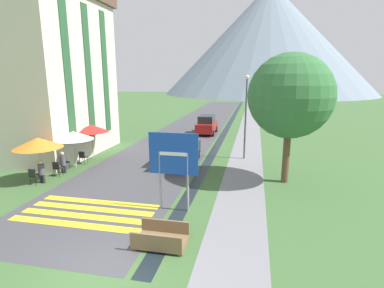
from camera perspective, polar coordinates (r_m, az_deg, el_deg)
The scene contains 22 objects.
ground_plane at distance 27.56m, azimuth 3.15°, elevation 1.25°, with size 160.00×160.00×0.00m, color #3D6033.
road at distance 37.69m, azimuth 1.71°, elevation 4.37°, with size 6.40×60.00×0.01m.
footpath at distance 37.12m, azimuth 11.04°, elevation 4.01°, with size 2.20×60.00×0.01m.
drainage_channel at distance 37.22m, azimuth 7.34°, elevation 4.16°, with size 0.60×60.00×0.00m.
crosswalk_marking at distance 13.36m, azimuth -19.23°, elevation -12.18°, with size 5.44×2.54×0.01m.
mountain_distant at distance 102.93m, azimuth 14.34°, elevation 18.61°, with size 65.29×65.29×33.44m.
hotel_building at distance 23.05m, azimuth -24.56°, elevation 13.39°, with size 5.34×8.93×11.49m.
road_sign at distance 12.17m, azimuth -3.56°, elevation -3.05°, with size 2.05×0.11×3.29m.
footbridge at distance 10.43m, azimuth -5.95°, elevation -17.53°, with size 1.70×1.10×0.65m.
parked_car_near at distance 19.02m, azimuth -2.04°, elevation -1.16°, with size 1.78×4.37×1.82m.
parked_car_far at distance 29.20m, azimuth 2.84°, elevation 3.71°, with size 1.74×3.93×1.82m.
cafe_chair_nearest at distance 17.54m, azimuth -27.94°, elevation -5.23°, with size 0.40×0.40×0.85m.
cafe_chair_near_right at distance 18.37m, azimuth -24.30°, elevation -4.10°, with size 0.40×0.40×0.85m.
cafe_chair_middle at distance 19.43m, azimuth -23.19°, elevation -3.12°, with size 0.40×0.40×0.85m.
cafe_chair_far_right at distance 20.29m, azimuth -20.10°, elevation -2.22°, with size 0.40×0.40×0.85m.
cafe_umbrella_front_orange at distance 17.44m, azimuth -27.31°, elevation 0.21°, with size 2.46×2.46×2.40m.
cafe_umbrella_middle_white at distance 19.34m, azimuth -21.63°, elevation 1.52°, with size 2.31×2.31×2.27m.
cafe_umbrella_rear_red at distance 21.10m, azimuth -18.62°, elevation 2.84°, with size 2.25×2.25×2.34m.
person_seated_far at distance 17.54m, azimuth -26.76°, elevation -4.53°, with size 0.32×0.32×1.23m.
person_seated_near at distance 18.82m, azimuth -23.38°, elevation -3.03°, with size 0.32×0.32×1.27m.
streetlamp at distance 20.19m, azimuth 10.22°, elevation 6.28°, with size 0.28×0.28×5.58m.
tree_by_path at distance 15.90m, azimuth 18.23°, elevation 8.65°, with size 4.26×4.26×6.66m.
Camera 1 is at (4.05, -6.71, 5.47)m, focal length 28.00 mm.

